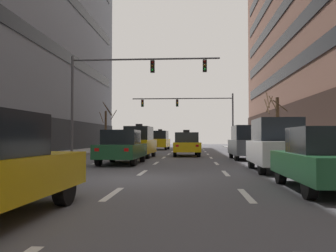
% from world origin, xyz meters
% --- Properties ---
extents(ground_plane, '(120.00, 120.00, 0.00)m').
position_xyz_m(ground_plane, '(0.00, 0.00, 0.00)').
color(ground_plane, '#515156').
extents(lane_stripe_l1_s4, '(0.16, 2.00, 0.01)m').
position_xyz_m(lane_stripe_l1_s4, '(-3.08, 2.00, 0.00)').
color(lane_stripe_l1_s4, silver).
rests_on(lane_stripe_l1_s4, ground).
extents(lane_stripe_l1_s5, '(0.16, 2.00, 0.01)m').
position_xyz_m(lane_stripe_l1_s5, '(-3.08, 7.00, 0.00)').
color(lane_stripe_l1_s5, silver).
rests_on(lane_stripe_l1_s5, ground).
extents(lane_stripe_l1_s6, '(0.16, 2.00, 0.01)m').
position_xyz_m(lane_stripe_l1_s6, '(-3.08, 12.00, 0.00)').
color(lane_stripe_l1_s6, silver).
rests_on(lane_stripe_l1_s6, ground).
extents(lane_stripe_l1_s7, '(0.16, 2.00, 0.01)m').
position_xyz_m(lane_stripe_l1_s7, '(-3.08, 17.00, 0.00)').
color(lane_stripe_l1_s7, silver).
rests_on(lane_stripe_l1_s7, ground).
extents(lane_stripe_l1_s8, '(0.16, 2.00, 0.01)m').
position_xyz_m(lane_stripe_l1_s8, '(-3.08, 22.00, 0.00)').
color(lane_stripe_l1_s8, silver).
rests_on(lane_stripe_l1_s8, ground).
extents(lane_stripe_l1_s9, '(0.16, 2.00, 0.01)m').
position_xyz_m(lane_stripe_l1_s9, '(-3.08, 27.00, 0.00)').
color(lane_stripe_l1_s9, silver).
rests_on(lane_stripe_l1_s9, ground).
extents(lane_stripe_l1_s10, '(0.16, 2.00, 0.01)m').
position_xyz_m(lane_stripe_l1_s10, '(-3.08, 32.00, 0.00)').
color(lane_stripe_l1_s10, silver).
rests_on(lane_stripe_l1_s10, ground).
extents(lane_stripe_l2_s3, '(0.16, 2.00, 0.01)m').
position_xyz_m(lane_stripe_l2_s3, '(0.00, -3.00, 0.00)').
color(lane_stripe_l2_s3, silver).
rests_on(lane_stripe_l2_s3, ground).
extents(lane_stripe_l2_s4, '(0.16, 2.00, 0.01)m').
position_xyz_m(lane_stripe_l2_s4, '(0.00, 2.00, 0.00)').
color(lane_stripe_l2_s4, silver).
rests_on(lane_stripe_l2_s4, ground).
extents(lane_stripe_l2_s5, '(0.16, 2.00, 0.01)m').
position_xyz_m(lane_stripe_l2_s5, '(0.00, 7.00, 0.00)').
color(lane_stripe_l2_s5, silver).
rests_on(lane_stripe_l2_s5, ground).
extents(lane_stripe_l2_s6, '(0.16, 2.00, 0.01)m').
position_xyz_m(lane_stripe_l2_s6, '(0.00, 12.00, 0.00)').
color(lane_stripe_l2_s6, silver).
rests_on(lane_stripe_l2_s6, ground).
extents(lane_stripe_l2_s7, '(0.16, 2.00, 0.01)m').
position_xyz_m(lane_stripe_l2_s7, '(0.00, 17.00, 0.00)').
color(lane_stripe_l2_s7, silver).
rests_on(lane_stripe_l2_s7, ground).
extents(lane_stripe_l2_s8, '(0.16, 2.00, 0.01)m').
position_xyz_m(lane_stripe_l2_s8, '(0.00, 22.00, 0.00)').
color(lane_stripe_l2_s8, silver).
rests_on(lane_stripe_l2_s8, ground).
extents(lane_stripe_l2_s9, '(0.16, 2.00, 0.01)m').
position_xyz_m(lane_stripe_l2_s9, '(0.00, 27.00, 0.00)').
color(lane_stripe_l2_s9, silver).
rests_on(lane_stripe_l2_s9, ground).
extents(lane_stripe_l2_s10, '(0.16, 2.00, 0.01)m').
position_xyz_m(lane_stripe_l2_s10, '(0.00, 32.00, 0.00)').
color(lane_stripe_l2_s10, silver).
rests_on(lane_stripe_l2_s10, ground).
extents(lane_stripe_l3_s3, '(0.16, 2.00, 0.01)m').
position_xyz_m(lane_stripe_l3_s3, '(3.08, -3.00, 0.00)').
color(lane_stripe_l3_s3, silver).
rests_on(lane_stripe_l3_s3, ground).
extents(lane_stripe_l3_s4, '(0.16, 2.00, 0.01)m').
position_xyz_m(lane_stripe_l3_s4, '(3.08, 2.00, 0.00)').
color(lane_stripe_l3_s4, silver).
rests_on(lane_stripe_l3_s4, ground).
extents(lane_stripe_l3_s5, '(0.16, 2.00, 0.01)m').
position_xyz_m(lane_stripe_l3_s5, '(3.08, 7.00, 0.00)').
color(lane_stripe_l3_s5, silver).
rests_on(lane_stripe_l3_s5, ground).
extents(lane_stripe_l3_s6, '(0.16, 2.00, 0.01)m').
position_xyz_m(lane_stripe_l3_s6, '(3.08, 12.00, 0.00)').
color(lane_stripe_l3_s6, silver).
rests_on(lane_stripe_l3_s6, ground).
extents(lane_stripe_l3_s7, '(0.16, 2.00, 0.01)m').
position_xyz_m(lane_stripe_l3_s7, '(3.08, 17.00, 0.00)').
color(lane_stripe_l3_s7, silver).
rests_on(lane_stripe_l3_s7, ground).
extents(lane_stripe_l3_s8, '(0.16, 2.00, 0.01)m').
position_xyz_m(lane_stripe_l3_s8, '(3.08, 22.00, 0.00)').
color(lane_stripe_l3_s8, silver).
rests_on(lane_stripe_l3_s8, ground).
extents(lane_stripe_l3_s9, '(0.16, 2.00, 0.01)m').
position_xyz_m(lane_stripe_l3_s9, '(3.08, 27.00, 0.00)').
color(lane_stripe_l3_s9, silver).
rests_on(lane_stripe_l3_s9, ground).
extents(lane_stripe_l3_s10, '(0.16, 2.00, 0.01)m').
position_xyz_m(lane_stripe_l3_s10, '(3.08, 32.00, 0.00)').
color(lane_stripe_l3_s10, silver).
rests_on(lane_stripe_l3_s10, ground).
extents(car_driving_0, '(2.05, 4.60, 1.70)m').
position_xyz_m(car_driving_0, '(-4.66, 19.88, 0.84)').
color(car_driving_0, black).
rests_on(car_driving_0, ground).
extents(car_driving_1, '(1.94, 4.53, 1.69)m').
position_xyz_m(car_driving_1, '(-1.64, 6.31, 0.83)').
color(car_driving_1, black).
rests_on(car_driving_1, ground).
extents(taxi_driving_3, '(1.94, 4.30, 2.22)m').
position_xyz_m(taxi_driving_3, '(-1.61, 27.10, 1.02)').
color(taxi_driving_3, black).
rests_on(taxi_driving_3, ground).
extents(taxi_driving_4, '(2.07, 4.56, 1.86)m').
position_xyz_m(taxi_driving_4, '(1.43, 14.36, 0.83)').
color(taxi_driving_4, black).
rests_on(taxi_driving_4, ground).
extents(taxi_driving_5, '(1.92, 4.27, 2.21)m').
position_xyz_m(taxi_driving_5, '(-1.62, 11.88, 1.02)').
color(taxi_driving_5, black).
rests_on(taxi_driving_5, ground).
extents(car_parked_1, '(1.80, 4.21, 1.57)m').
position_xyz_m(car_parked_1, '(5.11, -2.24, 0.77)').
color(car_parked_1, black).
rests_on(car_parked_1, ground).
extents(car_parked_2, '(1.86, 4.26, 2.05)m').
position_xyz_m(car_parked_2, '(5.11, 2.83, 1.02)').
color(car_parked_2, black).
rests_on(car_parked_2, ground).
extents(car_parked_3, '(1.81, 4.22, 2.03)m').
position_xyz_m(car_parked_3, '(5.11, 10.32, 1.01)').
color(car_parked_3, black).
rests_on(car_parked_3, ground).
extents(traffic_signal_0, '(10.41, 0.35, 6.95)m').
position_xyz_m(traffic_signal_0, '(-3.01, 13.11, 5.25)').
color(traffic_signal_0, '#4C4C51').
rests_on(traffic_signal_0, sidewalk_left).
extents(traffic_signal_1, '(11.80, 0.35, 6.29)m').
position_xyz_m(traffic_signal_1, '(2.29, 30.15, 4.71)').
color(traffic_signal_1, '#4C4C51').
rests_on(traffic_signal_1, sidewalk_right).
extents(street_tree_0, '(1.40, 1.55, 4.39)m').
position_xyz_m(street_tree_0, '(7.60, 13.38, 2.33)').
color(street_tree_0, '#4C3823').
rests_on(street_tree_0, sidewalk_right).
extents(street_tree_1, '(2.05, 2.10, 5.08)m').
position_xyz_m(street_tree_1, '(-7.63, 27.30, 2.43)').
color(street_tree_1, '#4C3823').
rests_on(street_tree_1, sidewalk_left).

